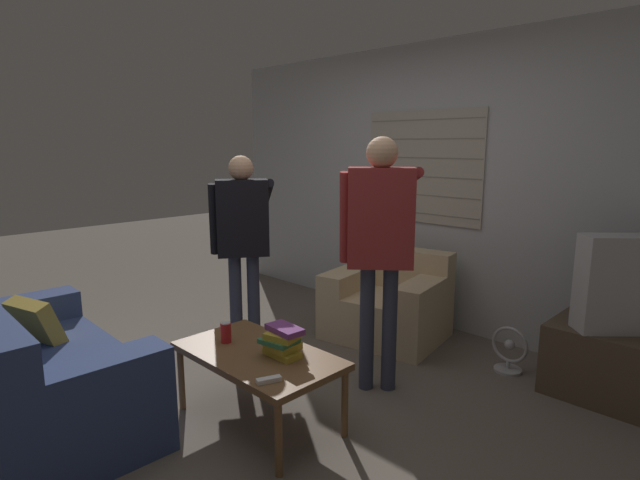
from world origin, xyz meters
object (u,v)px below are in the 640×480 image
object	(u,v)px
person_right_standing	(380,233)
spare_remote	(269,380)
soda_can	(226,332)
floor_fan	(509,352)
person_left_standing	(243,231)
book_stack	(282,341)
armchair_beige	(388,303)
coffee_table	(258,359)
couch_blue	(38,375)
tv	(634,284)

from	to	relation	value
person_right_standing	spare_remote	bearing A→B (deg)	-124.54
soda_can	floor_fan	distance (m)	2.08
person_left_standing	book_stack	world-z (taller)	person_left_standing
armchair_beige	coffee_table	distance (m)	1.70
coffee_table	soda_can	distance (m)	0.29
floor_fan	person_right_standing	bearing A→B (deg)	-121.68
coffee_table	book_stack	size ratio (longest dim) A/B	3.97
armchair_beige	soda_can	size ratio (longest dim) A/B	8.42
coffee_table	person_left_standing	size ratio (longest dim) A/B	0.65
book_stack	couch_blue	bearing A→B (deg)	-136.75
floor_fan	armchair_beige	bearing A→B (deg)	-176.91
coffee_table	floor_fan	distance (m)	1.91
person_right_standing	soda_can	size ratio (longest dim) A/B	13.56
coffee_table	book_stack	distance (m)	0.20
person_left_standing	soda_can	distance (m)	1.05
person_right_standing	couch_blue	bearing A→B (deg)	-163.30
person_right_standing	coffee_table	bearing A→B (deg)	-145.60
armchair_beige	person_left_standing	size ratio (longest dim) A/B	0.67
couch_blue	soda_can	bearing A→B (deg)	54.76
tv	spare_remote	size ratio (longest dim) A/B	4.65
soda_can	tv	bearing A→B (deg)	47.19
tv	book_stack	world-z (taller)	tv
armchair_beige	spare_remote	world-z (taller)	armchair_beige
couch_blue	coffee_table	bearing A→B (deg)	46.60
book_stack	tv	bearing A→B (deg)	52.83
person_left_standing	person_right_standing	bearing A→B (deg)	-44.46
tv	coffee_table	bearing A→B (deg)	7.34
person_right_standing	spare_remote	xyz separation A→B (m)	(0.10, -1.05, -0.63)
tv	book_stack	xyz separation A→B (m)	(-1.35, -1.78, -0.25)
armchair_beige	book_stack	distance (m)	1.67
couch_blue	soda_can	size ratio (longest dim) A/B	13.20
couch_blue	soda_can	xyz separation A→B (m)	(0.66, 0.89, 0.20)
spare_remote	person_left_standing	bearing A→B (deg)	169.68
coffee_table	soda_can	xyz separation A→B (m)	(-0.26, -0.04, 0.10)
person_left_standing	couch_blue	bearing A→B (deg)	-145.41
person_left_standing	floor_fan	distance (m)	2.21
armchair_beige	tv	xyz separation A→B (m)	(1.78, 0.18, 0.49)
person_right_standing	floor_fan	distance (m)	1.39
person_right_standing	book_stack	xyz separation A→B (m)	(-0.09, -0.78, -0.55)
book_stack	floor_fan	world-z (taller)	book_stack
couch_blue	person_left_standing	xyz separation A→B (m)	(-0.02, 1.54, 0.68)
armchair_beige	floor_fan	world-z (taller)	armchair_beige
book_stack	floor_fan	distance (m)	1.82
tv	soda_can	bearing A→B (deg)	3.35
book_stack	spare_remote	world-z (taller)	book_stack
spare_remote	person_right_standing	bearing A→B (deg)	117.59
book_stack	floor_fan	bearing A→B (deg)	69.02
armchair_beige	coffee_table	bearing A→B (deg)	90.17
person_left_standing	soda_can	bearing A→B (deg)	-99.88
person_right_standing	book_stack	world-z (taller)	person_right_standing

